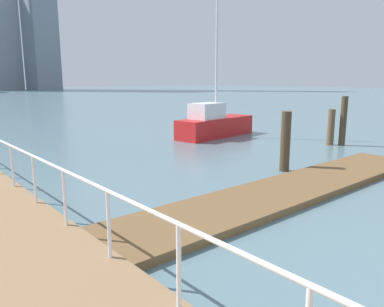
{
  "coord_description": "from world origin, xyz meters",
  "views": [
    {
      "loc": [
        -5.59,
        5.28,
        3.04
      ],
      "look_at": [
        -0.19,
        11.63,
        1.39
      ],
      "focal_mm": 34.76,
      "sensor_mm": 36.0,
      "label": 1
    }
  ],
  "objects": [
    {
      "name": "dock_piling_3",
      "position": [
        4.79,
        12.63,
        1.01
      ],
      "size": [
        0.33,
        0.33,
        2.02
      ],
      "primitive_type": "cylinder",
      "color": "#473826",
      "rests_on": "ground_plane"
    },
    {
      "name": "boardwalk_railing",
      "position": [
        -3.15,
        10.06,
        1.24
      ],
      "size": [
        0.06,
        30.3,
        1.08
      ],
      "color": "white",
      "rests_on": "boardwalk"
    },
    {
      "name": "dock_piling_5",
      "position": [
        11.08,
        13.91,
        1.15
      ],
      "size": [
        0.3,
        0.3,
        2.31
      ],
      "primitive_type": "cylinder",
      "color": "#473826",
      "rests_on": "ground_plane"
    },
    {
      "name": "moored_boat_1",
      "position": [
        8.34,
        19.8,
        0.73
      ],
      "size": [
        5.27,
        2.22,
        8.07
      ],
      "color": "red",
      "rests_on": "ground_plane"
    },
    {
      "name": "ground_plane",
      "position": [
        0.0,
        20.0,
        0.0
      ],
      "size": [
        300.0,
        300.0,
        0.0
      ],
      "primitive_type": "plane",
      "color": "slate"
    },
    {
      "name": "dock_piling_1",
      "position": [
        10.76,
        14.33,
        0.85
      ],
      "size": [
        0.32,
        0.32,
        1.69
      ],
      "primitive_type": "cylinder",
      "color": "brown",
      "rests_on": "ground_plane"
    },
    {
      "name": "floating_dock",
      "position": [
        2.77,
        11.0,
        0.09
      ],
      "size": [
        12.53,
        2.0,
        0.18
      ],
      "primitive_type": "cube",
      "color": "brown",
      "rests_on": "ground_plane"
    }
  ]
}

